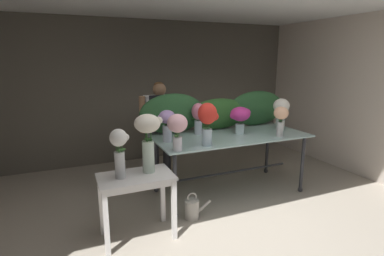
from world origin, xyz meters
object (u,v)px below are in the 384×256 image
(vase_blush_dahlias, at_px, (177,127))
(vase_cream_lisianthus_tall, at_px, (148,135))
(vase_ivory_ranunculus, at_px, (281,111))
(vase_magenta_freesia, at_px, (240,116))
(watering_can, at_px, (192,209))
(vase_peach_anemones, at_px, (281,118))
(side_table_white, at_px, (136,185))
(vase_rosy_roses, at_px, (198,116))
(vase_scarlet_peonies, at_px, (208,119))
(florist, at_px, (160,122))
(vase_lilac_carnations, at_px, (167,123))
(display_table_glass, at_px, (230,142))
(vase_white_roses_tall, at_px, (119,150))

(vase_blush_dahlias, xyz_separation_m, vase_cream_lisianthus_tall, (-0.39, -0.14, -0.02))
(vase_ivory_ranunculus, height_order, vase_magenta_freesia, vase_ivory_ranunculus)
(vase_magenta_freesia, xyz_separation_m, watering_can, (-0.96, -0.50, -1.00))
(vase_blush_dahlias, height_order, vase_magenta_freesia, vase_blush_dahlias)
(vase_ivory_ranunculus, xyz_separation_m, vase_peach_anemones, (-0.26, -0.31, -0.03))
(side_table_white, height_order, vase_rosy_roses, vase_rosy_roses)
(vase_scarlet_peonies, distance_m, watering_can, 1.12)
(side_table_white, relative_size, vase_ivory_ranunculus, 1.65)
(side_table_white, height_order, florist, florist)
(vase_lilac_carnations, distance_m, vase_scarlet_peonies, 0.55)
(side_table_white, height_order, vase_magenta_freesia, vase_magenta_freesia)
(side_table_white, distance_m, florist, 1.55)
(vase_ivory_ranunculus, distance_m, vase_magenta_freesia, 0.69)
(vase_blush_dahlias, relative_size, vase_magenta_freesia, 1.13)
(florist, bearing_deg, watering_can, -89.35)
(display_table_glass, relative_size, vase_ivory_ranunculus, 4.55)
(vase_magenta_freesia, xyz_separation_m, vase_white_roses_tall, (-1.83, -0.62, -0.10))
(vase_scarlet_peonies, bearing_deg, watering_can, -152.89)
(florist, bearing_deg, vase_magenta_freesia, -36.12)
(vase_blush_dahlias, relative_size, vase_scarlet_peonies, 0.82)
(vase_lilac_carnations, relative_size, vase_blush_dahlias, 0.95)
(display_table_glass, bearing_deg, vase_lilac_carnations, 179.97)
(vase_peach_anemones, relative_size, watering_can, 1.20)
(vase_scarlet_peonies, distance_m, vase_white_roses_tall, 1.17)
(vase_lilac_carnations, relative_size, vase_magenta_freesia, 1.07)
(vase_peach_anemones, distance_m, vase_lilac_carnations, 1.58)
(vase_ivory_ranunculus, bearing_deg, vase_blush_dahlias, -167.97)
(vase_lilac_carnations, bearing_deg, vase_magenta_freesia, 0.08)
(vase_rosy_roses, bearing_deg, vase_lilac_carnations, -159.67)
(display_table_glass, distance_m, vase_lilac_carnations, 1.01)
(side_table_white, xyz_separation_m, watering_can, (0.71, 0.12, -0.49))
(vase_magenta_freesia, height_order, vase_white_roses_tall, vase_magenta_freesia)
(vase_magenta_freesia, relative_size, vase_cream_lisianthus_tall, 0.61)
(vase_scarlet_peonies, xyz_separation_m, vase_white_roses_tall, (-1.13, -0.26, -0.18))
(vase_peach_anemones, height_order, vase_lilac_carnations, vase_peach_anemones)
(vase_lilac_carnations, distance_m, vase_cream_lisianthus_tall, 0.70)
(vase_magenta_freesia, relative_size, vase_rosy_roses, 0.87)
(vase_scarlet_peonies, height_order, vase_rosy_roses, vase_scarlet_peonies)
(display_table_glass, distance_m, vase_ivory_ranunculus, 0.94)
(vase_peach_anemones, xyz_separation_m, vase_lilac_carnations, (-1.53, 0.36, -0.01))
(side_table_white, distance_m, vase_ivory_ranunculus, 2.49)
(vase_ivory_ranunculus, relative_size, watering_can, 1.36)
(side_table_white, xyz_separation_m, vase_cream_lisianthus_tall, (0.16, 0.05, 0.52))
(vase_magenta_freesia, relative_size, watering_can, 1.11)
(florist, bearing_deg, vase_scarlet_peonies, -75.52)
(side_table_white, distance_m, vase_lilac_carnations, 0.98)
(vase_ivory_ranunculus, bearing_deg, florist, 155.33)
(display_table_glass, xyz_separation_m, watering_can, (-0.80, -0.50, -0.64))
(side_table_white, height_order, vase_blush_dahlias, vase_blush_dahlias)
(display_table_glass, relative_size, watering_can, 6.21)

